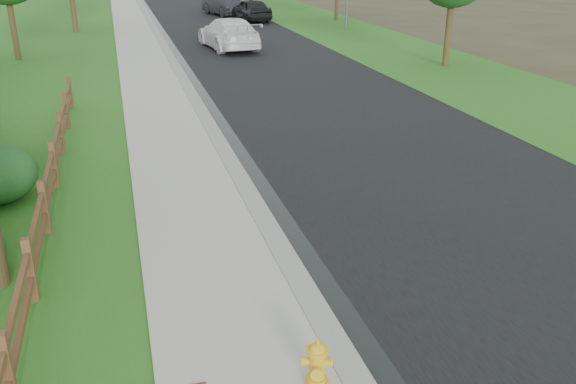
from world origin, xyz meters
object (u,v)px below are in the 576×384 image
object	(u,v)px
ranch_fence	(49,182)
dark_car_mid	(251,10)
fire_hydrant	(317,364)
white_suv	(228,33)

from	to	relation	value
ranch_fence	dark_car_mid	world-z (taller)	dark_car_mid
fire_hydrant	white_suv	distance (m)	25.85
white_suv	ranch_fence	bearing A→B (deg)	63.19
ranch_fence	white_suv	bearing A→B (deg)	69.33
white_suv	dark_car_mid	world-z (taller)	white_suv
fire_hydrant	dark_car_mid	bearing A→B (deg)	78.78
ranch_fence	white_suv	world-z (taller)	white_suv
white_suv	dark_car_mid	size ratio (longest dim) A/B	1.21
white_suv	dark_car_mid	bearing A→B (deg)	-114.10
ranch_fence	fire_hydrant	size ratio (longest dim) A/B	26.41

